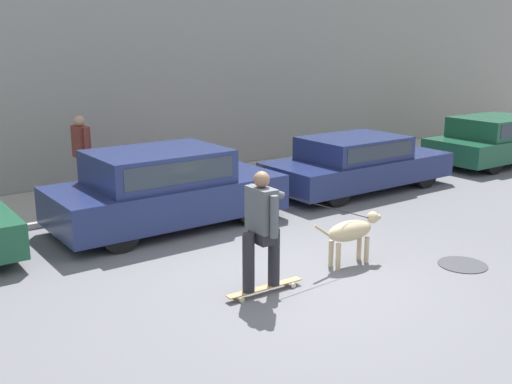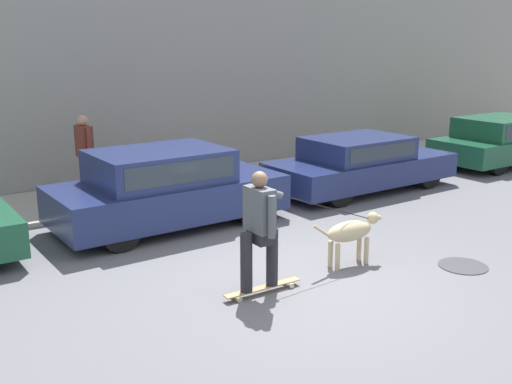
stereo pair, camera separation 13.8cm
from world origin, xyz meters
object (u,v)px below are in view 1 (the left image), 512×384
object	(u,v)px
fire_hydrant	(249,180)
pedestrian_with_bag	(82,154)
dog	(351,232)
parked_car_3	(496,141)
skateboarder	(262,226)
parked_car_1	(165,189)
parked_car_2	(357,164)

from	to	relation	value
fire_hydrant	pedestrian_with_bag	bearing A→B (deg)	156.67
dog	pedestrian_with_bag	size ratio (longest dim) A/B	0.73
parked_car_3	fire_hydrant	xyz separation A→B (m)	(-7.26, 0.86, -0.26)
parked_car_3	skateboarder	world-z (taller)	skateboarder
dog	pedestrian_with_bag	xyz separation A→B (m)	(-2.04, 5.37, 0.53)
skateboarder	pedestrian_with_bag	bearing A→B (deg)	94.85
parked_car_1	parked_car_2	distance (m)	4.60
pedestrian_with_bag	parked_car_2	bearing A→B (deg)	153.88
parked_car_1	parked_car_3	world-z (taller)	parked_car_1
parked_car_3	pedestrian_with_bag	xyz separation A→B (m)	(-10.29, 2.17, 0.41)
parked_car_3	dog	size ratio (longest dim) A/B	3.27
parked_car_2	pedestrian_with_bag	size ratio (longest dim) A/B	2.57
parked_car_1	fire_hydrant	distance (m)	2.52
parked_car_1	pedestrian_with_bag	size ratio (longest dim) A/B	2.41
pedestrian_with_bag	fire_hydrant	distance (m)	3.36
parked_car_3	parked_car_2	bearing A→B (deg)	179.79
parked_car_3	fire_hydrant	bearing A→B (deg)	172.99
skateboarder	fire_hydrant	xyz separation A→B (m)	(2.65, 4.19, -0.56)
parked_car_2	pedestrian_with_bag	bearing A→B (deg)	156.61
pedestrian_with_bag	dog	bearing A→B (deg)	107.07
dog	parked_car_2	bearing A→B (deg)	47.56
parked_car_1	pedestrian_with_bag	world-z (taller)	pedestrian_with_bag
dog	skateboarder	world-z (taller)	skateboarder
parked_car_2	fire_hydrant	world-z (taller)	parked_car_2
parked_car_2	skateboarder	size ratio (longest dim) A/B	1.66
parked_car_1	pedestrian_with_bag	bearing A→B (deg)	106.13
parked_car_1	parked_car_3	distance (m)	9.61
fire_hydrant	parked_car_3	bearing A→B (deg)	-6.79
pedestrian_with_bag	fire_hydrant	bearing A→B (deg)	152.93
skateboarder	pedestrian_with_bag	xyz separation A→B (m)	(-0.38, 5.50, 0.11)
parked_car_2	pedestrian_with_bag	world-z (taller)	pedestrian_with_bag
parked_car_3	skateboarder	bearing A→B (deg)	-161.66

